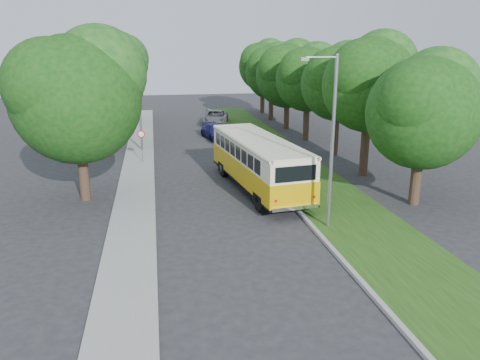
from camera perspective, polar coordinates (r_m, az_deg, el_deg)
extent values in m
plane|color=#28282B|center=(23.79, -1.29, -4.40)|extent=(120.00, 120.00, 0.00)
cube|color=gray|center=(29.12, 4.14, -0.38)|extent=(0.20, 70.00, 0.15)
cube|color=#224412|center=(29.78, 8.52, -0.16)|extent=(4.50, 70.00, 0.13)
cube|color=gray|center=(28.27, -12.59, -1.28)|extent=(2.20, 70.00, 0.12)
cylinder|color=#332319|center=(26.74, 20.70, 0.63)|extent=(0.56, 0.56, 3.35)
sphere|color=#0F3E0E|center=(26.11, 21.42, 7.58)|extent=(5.85, 5.85, 5.85)
sphere|color=#0F3E0E|center=(27.02, 22.91, 10.19)|extent=(4.38, 4.38, 4.38)
sphere|color=#0F3E0E|center=(24.95, 20.73, 9.00)|extent=(4.09, 4.09, 4.09)
cylinder|color=#332319|center=(31.68, 15.00, 4.30)|extent=(0.56, 0.56, 4.26)
sphere|color=#0F3E0E|center=(31.16, 15.51, 11.11)|extent=(5.98, 5.98, 5.98)
sphere|color=#0F3E0E|center=(32.08, 16.94, 13.28)|extent=(4.49, 4.49, 4.49)
sphere|color=#0F3E0E|center=(30.05, 14.67, 12.43)|extent=(4.19, 4.19, 4.19)
cylinder|color=#332319|center=(37.24, 11.54, 6.01)|extent=(0.56, 0.56, 3.95)
sphere|color=#0F3E0E|center=(36.79, 11.85, 11.40)|extent=(5.61, 5.61, 5.61)
sphere|color=#0F3E0E|center=(37.62, 13.05, 13.15)|extent=(4.21, 4.21, 4.21)
sphere|color=#0F3E0E|center=(35.78, 11.07, 12.45)|extent=(3.92, 3.92, 3.92)
cylinder|color=#332319|center=(42.67, 8.08, 7.39)|extent=(0.56, 0.56, 3.86)
sphere|color=#0F3E0E|center=(42.28, 8.27, 12.05)|extent=(5.64, 5.64, 5.64)
sphere|color=#0F3E0E|center=(43.07, 9.37, 13.59)|extent=(4.23, 4.23, 4.23)
sphere|color=#0F3E0E|center=(41.30, 7.48, 12.97)|extent=(3.95, 3.95, 3.95)
cylinder|color=#332319|center=(48.33, 5.71, 8.32)|extent=(0.56, 0.56, 3.58)
sphere|color=#0F3E0E|center=(47.97, 5.83, 12.51)|extent=(6.36, 6.36, 6.36)
sphere|color=#0F3E0E|center=(48.83, 6.95, 14.04)|extent=(4.77, 4.77, 4.77)
sphere|color=#0F3E0E|center=(46.91, 4.98, 13.42)|extent=(4.45, 4.45, 4.45)
cylinder|color=#332319|center=(54.03, 3.81, 9.26)|extent=(0.56, 0.56, 3.68)
sphere|color=#0F3E0E|center=(53.72, 3.88, 12.93)|extent=(5.91, 5.91, 5.91)
sphere|color=#0F3E0E|center=(54.50, 4.84, 14.20)|extent=(4.43, 4.43, 4.43)
sphere|color=#0F3E0E|center=(52.75, 3.14, 13.69)|extent=(4.14, 4.14, 4.14)
cylinder|color=#332319|center=(59.89, 2.75, 10.13)|extent=(0.56, 0.56, 4.05)
sphere|color=#0F3E0E|center=(59.61, 2.80, 13.64)|extent=(5.97, 5.97, 5.97)
sphere|color=#0F3E0E|center=(60.39, 3.68, 14.79)|extent=(4.48, 4.48, 4.48)
sphere|color=#0F3E0E|center=(58.66, 2.10, 14.33)|extent=(4.18, 4.18, 4.18)
cylinder|color=#332319|center=(27.10, -18.58, 1.40)|extent=(0.56, 0.56, 3.68)
sphere|color=#0F3E0E|center=(26.45, -19.31, 9.19)|extent=(6.80, 6.80, 6.80)
sphere|color=#0F3E0E|center=(26.86, -16.81, 12.42)|extent=(5.10, 5.10, 5.10)
sphere|color=#0F3E0E|center=(25.71, -22.04, 10.66)|extent=(4.76, 4.76, 4.76)
cylinder|color=#332319|center=(40.72, -16.02, 6.37)|extent=(0.56, 0.56, 3.68)
sphere|color=#0F3E0E|center=(40.29, -16.44, 11.57)|extent=(6.80, 6.80, 6.80)
sphere|color=#0F3E0E|center=(40.79, -14.79, 13.66)|extent=(5.10, 5.10, 5.10)
sphere|color=#0F3E0E|center=(39.51, -18.16, 12.59)|extent=(4.76, 4.76, 4.76)
cylinder|color=#332319|center=(52.55, -14.87, 8.56)|extent=(0.56, 0.56, 3.68)
sphere|color=#0F3E0E|center=(52.22, -15.17, 12.59)|extent=(6.80, 6.80, 6.80)
sphere|color=#0F3E0E|center=(52.76, -13.90, 14.19)|extent=(5.10, 5.10, 5.10)
sphere|color=#0F3E0E|center=(51.42, -16.48, 13.39)|extent=(4.76, 4.76, 4.76)
cylinder|color=gray|center=(21.45, 11.18, 4.13)|extent=(0.16, 0.16, 8.00)
cylinder|color=gray|center=(20.75, 9.92, 14.53)|extent=(1.40, 0.10, 0.10)
cube|color=gray|center=(20.51, 7.88, 14.40)|extent=(0.35, 0.16, 0.14)
cylinder|color=gray|center=(38.29, -12.14, 8.94)|extent=(0.16, 0.16, 7.50)
cylinder|color=gray|center=(38.04, -13.55, 14.25)|extent=(1.40, 0.10, 0.10)
cube|color=gray|center=(38.09, -14.71, 14.07)|extent=(0.35, 0.16, 0.14)
cylinder|color=gray|center=(34.74, -11.87, 4.04)|extent=(0.06, 0.06, 2.50)
cone|color=red|center=(34.53, -11.96, 5.49)|extent=(0.56, 0.02, 0.56)
cone|color=white|center=(34.51, -11.96, 5.48)|extent=(0.40, 0.02, 0.40)
imported|color=silver|center=(31.01, 1.61, 1.92)|extent=(1.80, 4.25, 1.44)
imported|color=silver|center=(38.60, -0.52, 4.84)|extent=(3.16, 4.84, 1.51)
imported|color=#131252|center=(43.36, -3.10, 5.91)|extent=(2.58, 4.57, 1.25)
imported|color=slate|center=(50.98, -3.01, 7.63)|extent=(3.61, 5.90, 1.53)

